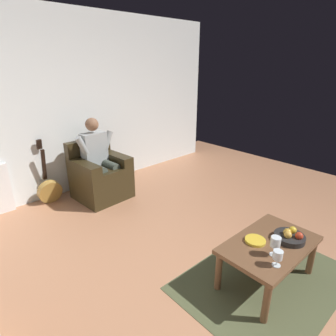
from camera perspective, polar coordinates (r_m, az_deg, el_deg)
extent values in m
plane|color=#B17754|center=(2.85, 13.79, -23.54)|extent=(7.43, 7.43, 0.00)
cube|color=white|center=(4.55, -19.81, 11.85)|extent=(5.82, 0.06, 2.70)
cube|color=#4B5033|center=(3.04, 18.98, -20.68)|extent=(1.66, 1.21, 0.01)
cube|color=#2F2513|center=(4.41, -13.28, -3.37)|extent=(0.76, 0.74, 0.40)
cube|color=#2F2513|center=(4.27, -13.10, -0.55)|extent=(0.41, 0.60, 0.10)
cube|color=#2F2513|center=(4.44, -10.68, 1.41)|extent=(0.21, 0.71, 0.24)
cube|color=#2F2513|center=(4.17, -16.75, -0.43)|extent=(0.21, 0.71, 0.24)
cube|color=#2F2513|center=(4.50, -15.79, 2.77)|extent=(0.73, 0.16, 0.47)
cube|color=#9BA1A2|center=(4.32, -14.76, 3.73)|extent=(0.38, 0.20, 0.49)
sphere|color=brown|center=(4.23, -15.22, 8.55)|extent=(0.19, 0.19, 0.19)
cylinder|color=#434C41|center=(4.29, -11.89, 0.57)|extent=(0.15, 0.39, 0.13)
cylinder|color=#434C41|center=(4.24, -10.13, -3.38)|extent=(0.12, 0.12, 0.50)
cylinder|color=#9BA1A2|center=(4.36, -12.17, 5.59)|extent=(0.20, 0.10, 0.29)
cylinder|color=#434C41|center=(4.19, -14.31, -0.18)|extent=(0.15, 0.39, 0.13)
cylinder|color=#434C41|center=(4.13, -12.54, -4.25)|extent=(0.12, 0.12, 0.50)
cylinder|color=#9BA1A2|center=(4.15, -17.01, 4.36)|extent=(0.20, 0.10, 0.29)
cube|color=brown|center=(2.80, 19.96, -14.47)|extent=(0.95, 0.59, 0.04)
cylinder|color=brown|center=(3.18, 27.16, -15.76)|extent=(0.06, 0.06, 0.39)
cylinder|color=brown|center=(2.56, 19.35, -24.45)|extent=(0.06, 0.06, 0.39)
cylinder|color=brown|center=(3.32, 19.49, -12.83)|extent=(0.06, 0.06, 0.39)
cylinder|color=brown|center=(2.74, 10.23, -19.98)|extent=(0.06, 0.06, 0.39)
cylinder|color=#AE823B|center=(4.51, -22.89, -4.42)|extent=(0.34, 0.16, 0.35)
cylinder|color=black|center=(4.45, -22.68, -4.41)|extent=(0.10, 0.02, 0.09)
cube|color=black|center=(4.42, -23.94, 0.62)|extent=(0.05, 0.11, 0.48)
cube|color=black|center=(4.39, -24.73, 4.40)|extent=(0.07, 0.05, 0.14)
cylinder|color=silver|center=(2.66, 20.67, -16.14)|extent=(0.07, 0.07, 0.01)
cylinder|color=silver|center=(2.63, 20.79, -15.36)|extent=(0.01, 0.01, 0.08)
cylinder|color=silver|center=(2.58, 21.04, -13.81)|extent=(0.08, 0.08, 0.09)
cylinder|color=#590C19|center=(2.60, 20.97, -14.26)|extent=(0.07, 0.07, 0.04)
cylinder|color=silver|center=(2.55, 21.13, -17.94)|extent=(0.07, 0.07, 0.01)
cylinder|color=silver|center=(2.53, 21.23, -17.33)|extent=(0.01, 0.01, 0.06)
cylinder|color=silver|center=(2.49, 21.44, -16.10)|extent=(0.08, 0.08, 0.07)
cylinder|color=#590C19|center=(2.50, 21.37, -16.48)|extent=(0.07, 0.07, 0.03)
cylinder|color=black|center=(2.88, 23.45, -12.83)|extent=(0.28, 0.28, 0.05)
sphere|color=gold|center=(2.83, 23.19, -12.40)|extent=(0.07, 0.07, 0.07)
sphere|color=#B3341D|center=(2.86, 25.12, -12.39)|extent=(0.07, 0.07, 0.07)
sphere|color=gold|center=(2.92, 24.02, -11.46)|extent=(0.07, 0.07, 0.07)
sphere|color=gold|center=(2.87, 23.09, -11.90)|extent=(0.07, 0.07, 0.07)
cylinder|color=gold|center=(2.76, 17.31, -13.90)|extent=(0.19, 0.19, 0.02)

